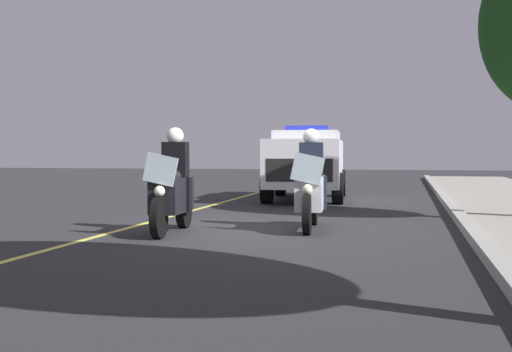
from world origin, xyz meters
The scene contains 6 objects.
ground_plane centered at (0.00, 0.00, 0.00)m, with size 80.00×80.00×0.00m, color #28282B.
curb_strip centered at (0.00, 3.55, 0.07)m, with size 48.00×0.24×0.15m, color #9E9B93.
lane_stripe_center centered at (0.00, -2.15, 0.00)m, with size 48.00×0.12×0.01m, color #E0D14C.
police_motorcycle_lead_left centered at (0.96, -1.16, 0.70)m, with size 2.14×0.61×1.72m.
police_motorcycle_lead_right centered at (-0.02, 0.95, 0.70)m, with size 2.14×0.61×1.72m.
police_suv centered at (-7.18, -0.15, 1.07)m, with size 5.02×2.35×2.05m.
Camera 1 is at (11.29, 2.53, 1.31)m, focal length 47.23 mm.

